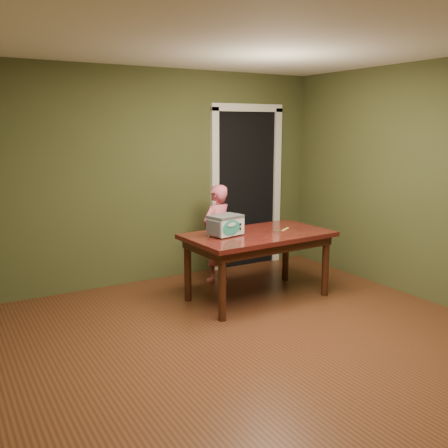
% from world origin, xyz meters
% --- Properties ---
extents(floor, '(5.00, 5.00, 0.00)m').
position_xyz_m(floor, '(0.00, 0.00, 0.00)').
color(floor, '#5C301A').
rests_on(floor, ground).
extents(room_shell, '(4.52, 5.02, 2.61)m').
position_xyz_m(room_shell, '(0.00, 0.00, 1.71)').
color(room_shell, '#444927').
rests_on(room_shell, ground).
extents(doorway, '(1.10, 0.66, 2.25)m').
position_xyz_m(doorway, '(1.30, 2.78, 1.06)').
color(doorway, black).
rests_on(doorway, ground).
extents(dining_table, '(1.64, 0.97, 0.75)m').
position_xyz_m(dining_table, '(0.66, 1.24, 0.65)').
color(dining_table, '#370F0C').
rests_on(dining_table, floor).
extents(toy_oven, '(0.40, 0.32, 0.22)m').
position_xyz_m(toy_oven, '(0.28, 1.31, 0.87)').
color(toy_oven, '#4C4F54').
rests_on(toy_oven, dining_table).
extents(baking_pan, '(0.10, 0.10, 0.02)m').
position_xyz_m(baking_pan, '(0.87, 1.18, 0.76)').
color(baking_pan, silver).
rests_on(baking_pan, dining_table).
extents(spatula, '(0.16, 0.12, 0.01)m').
position_xyz_m(spatula, '(1.04, 1.25, 0.75)').
color(spatula, '#D4C75C').
rests_on(spatula, dining_table).
extents(child, '(0.51, 0.41, 1.21)m').
position_xyz_m(child, '(0.59, 2.05, 0.61)').
color(child, '#E55E79').
rests_on(child, floor).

